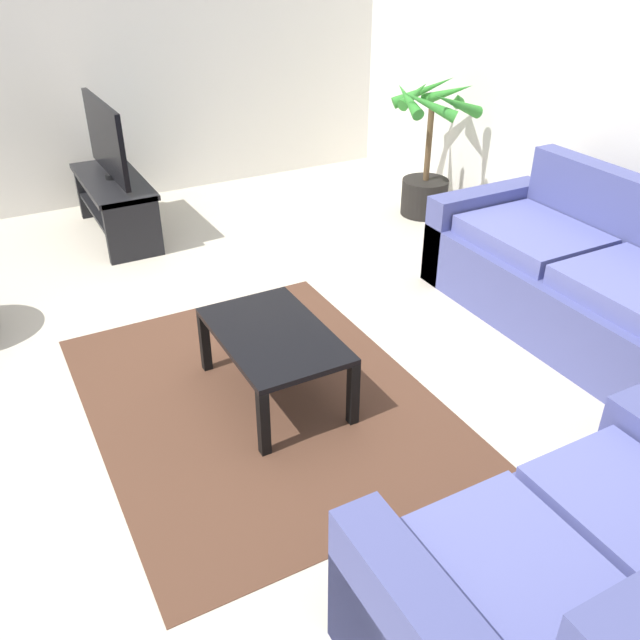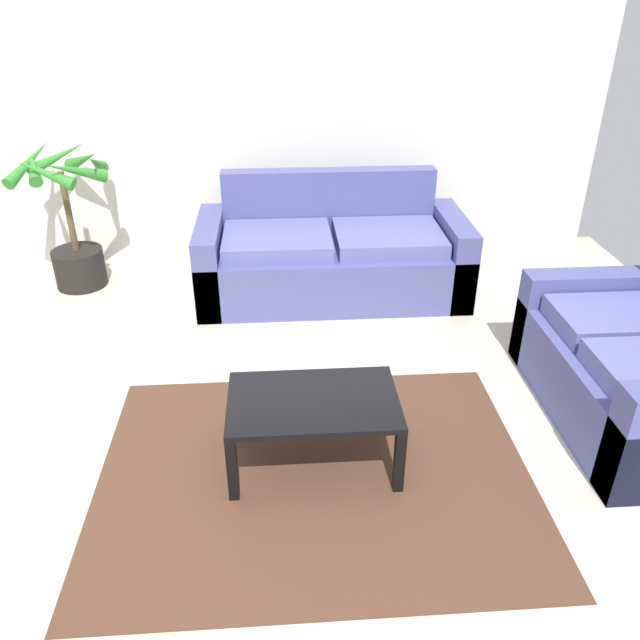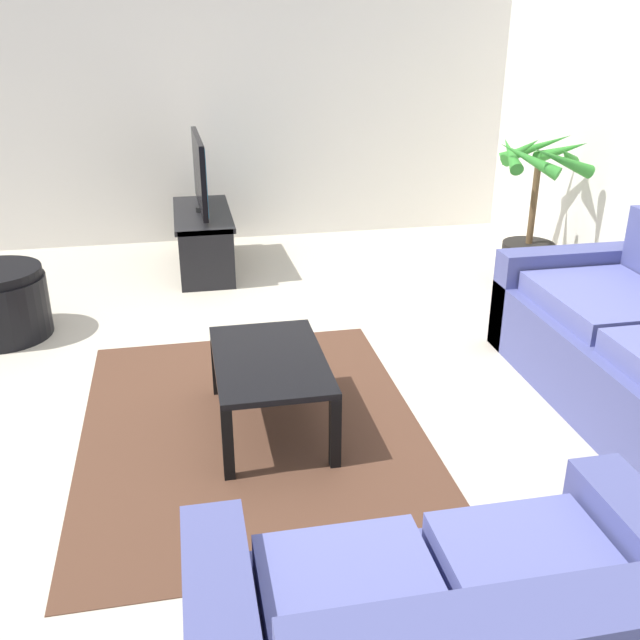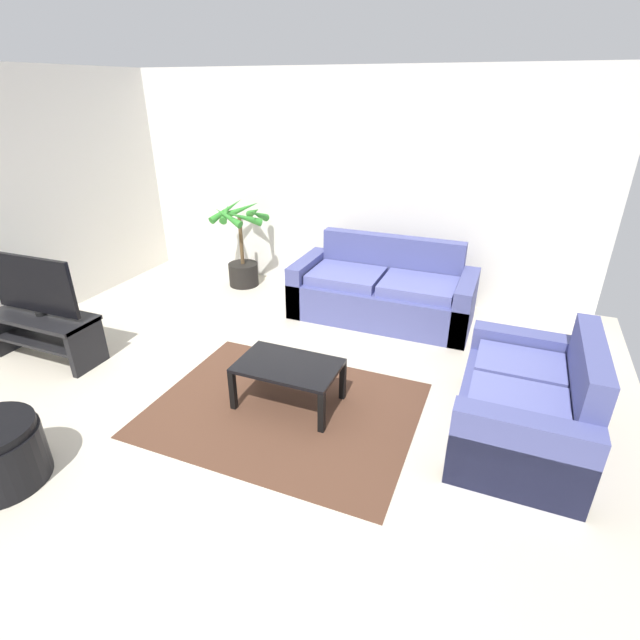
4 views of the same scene
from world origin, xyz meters
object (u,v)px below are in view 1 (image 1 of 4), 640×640
potted_palm (428,159)px  couch_main (587,284)px  tv_stand (115,199)px  couch_loveseat (588,601)px  tv (106,138)px  coffee_table (274,341)px

potted_palm → couch_main: bearing=-7.6°
tv_stand → potted_palm: size_ratio=0.97×
couch_main → couch_loveseat: bearing=-47.1°
tv → couch_loveseat: bearing=6.1°
tv_stand → potted_palm: 2.60m
tv → tv_stand: bearing=-88.7°
couch_loveseat → coffee_table: 1.88m
couch_loveseat → coffee_table: bearing=-171.8°
couch_main → coffee_table: bearing=-97.7°
couch_loveseat → tv_stand: (-4.43, -0.48, 0.02)m
tv_stand → tv: tv is taller
couch_loveseat → coffee_table: (-1.86, -0.27, 0.04)m
couch_main → couch_loveseat: 2.35m
couch_main → tv: size_ratio=2.07×
couch_main → couch_loveseat: same height
tv → potted_palm: size_ratio=0.87×
couch_loveseat → tv_stand: 4.45m
tv → coffee_table: size_ratio=1.16×
coffee_table → tv: bearing=-175.5°
potted_palm → tv_stand: bearing=-107.9°
tv → potted_palm: potted_palm is taller
couch_main → tv_stand: bearing=-142.2°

